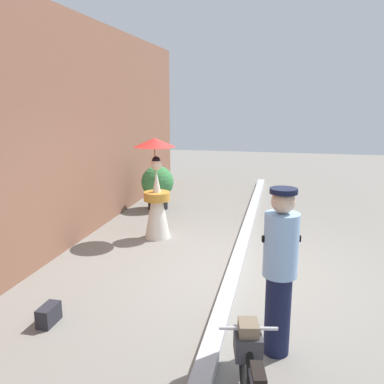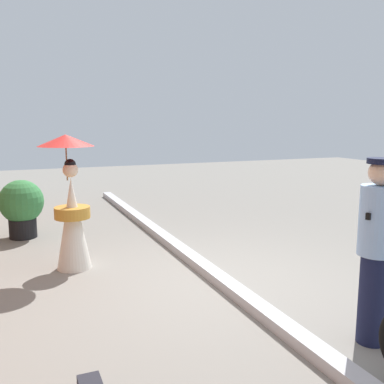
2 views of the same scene
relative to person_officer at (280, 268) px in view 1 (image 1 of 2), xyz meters
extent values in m
plane|color=gray|center=(1.93, 0.65, -0.93)|extent=(30.00, 30.00, 0.00)
cube|color=brown|center=(1.93, 3.82, 1.09)|extent=(14.00, 0.40, 4.05)
cube|color=#B2B2B7|center=(1.93, 0.65, -0.87)|extent=(14.00, 0.20, 0.12)
torus|color=black|center=(-0.74, 0.25, -0.58)|extent=(0.69, 0.20, 0.70)
cube|color=black|center=(-1.40, 0.12, -0.19)|extent=(0.23, 0.13, 0.05)
cylinder|color=silver|center=(-0.83, 0.23, -0.20)|extent=(0.12, 0.48, 0.03)
cube|color=#333338|center=(-0.83, 0.23, -0.34)|extent=(0.30, 0.27, 0.20)
cube|color=#72604C|center=(-0.83, 0.23, -0.21)|extent=(0.23, 0.20, 0.14)
cylinder|color=#141938|center=(0.00, 0.00, -0.51)|extent=(0.26, 0.26, 0.85)
cylinder|color=#8CB2E0|center=(0.00, 0.00, 0.24)|extent=(0.34, 0.34, 0.64)
sphere|color=#D8B293|center=(0.00, 0.00, 0.68)|extent=(0.23, 0.23, 0.23)
cylinder|color=black|center=(0.00, 0.00, 0.78)|extent=(0.27, 0.27, 0.05)
cube|color=black|center=(0.00, 0.00, 0.30)|extent=(0.14, 0.38, 0.06)
cone|color=silver|center=(3.22, 2.28, -0.28)|extent=(0.48, 0.48, 1.30)
cylinder|color=#C1842D|center=(3.22, 2.28, -0.13)|extent=(0.49, 0.49, 0.16)
sphere|color=beige|center=(3.22, 2.28, 0.47)|extent=(0.21, 0.21, 0.21)
sphere|color=black|center=(3.22, 2.28, 0.54)|extent=(0.16, 0.16, 0.16)
cylinder|color=olive|center=(3.27, 2.32, 0.59)|extent=(0.02, 0.02, 0.55)
cone|color=red|center=(3.27, 2.32, 0.87)|extent=(0.76, 0.76, 0.16)
cylinder|color=black|center=(5.24, 2.90, -0.76)|extent=(0.47, 0.47, 0.35)
sphere|color=#387F42|center=(5.24, 2.90, -0.28)|extent=(0.77, 0.77, 0.77)
sphere|color=#387F42|center=(5.44, 2.79, -0.37)|extent=(0.42, 0.42, 0.42)
cube|color=#26262D|center=(-0.01, 2.60, -0.82)|extent=(0.32, 0.16, 0.22)
cube|color=black|center=(-0.01, 2.55, -0.76)|extent=(0.27, 0.06, 0.08)
camera|label=1|loc=(-3.87, 0.03, 1.62)|focal=38.21mm
camera|label=2|loc=(-2.87, 3.02, 1.13)|focal=40.55mm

